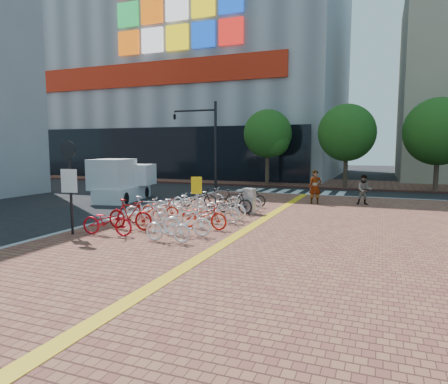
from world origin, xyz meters
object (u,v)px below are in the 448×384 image
at_px(bike_10, 204,215).
at_px(bike_1, 130,215).
at_px(bike_7, 209,196).
at_px(traffic_light_pole, 196,131).
at_px(box_truck, 122,181).
at_px(bike_2, 146,210).
at_px(notice_sign, 69,176).
at_px(bike_12, 225,207).
at_px(pedestrian_b, 364,190).
at_px(utility_box, 249,201).
at_px(bike_14, 245,200).
at_px(yellow_sign, 197,189).
at_px(bike_11, 217,210).
at_px(bike_5, 189,200).
at_px(bike_4, 174,204).
at_px(bike_15, 250,197).
at_px(bike_8, 168,228).
at_px(bike_0, 107,221).
at_px(bike_3, 160,209).
at_px(pedestrian_a, 315,187).
at_px(bike_6, 198,197).
at_px(bike_9, 187,221).

bearing_deg(bike_10, bike_1, 120.24).
height_order(bike_7, bike_10, bike_10).
bearing_deg(traffic_light_pole, box_truck, -123.85).
height_order(bike_2, traffic_light_pole, traffic_light_pole).
height_order(bike_7, notice_sign, notice_sign).
height_order(bike_12, pedestrian_b, pedestrian_b).
height_order(bike_2, utility_box, utility_box).
bearing_deg(bike_12, bike_7, 40.64).
distance_m(bike_14, yellow_sign, 2.73).
height_order(bike_2, bike_11, bike_2).
xyz_separation_m(bike_7, notice_sign, (-1.45, -8.48, 1.57)).
xyz_separation_m(bike_5, bike_14, (2.45, 1.01, 0.01)).
distance_m(bike_7, traffic_light_pole, 6.61).
bearing_deg(pedestrian_b, traffic_light_pole, 162.72).
relative_size(bike_2, bike_4, 0.98).
xyz_separation_m(bike_4, box_truck, (-5.71, 4.13, 0.52)).
distance_m(yellow_sign, box_truck, 7.85).
relative_size(bike_10, bike_11, 1.00).
distance_m(bike_5, yellow_sign, 1.70).
height_order(bike_14, bike_15, bike_14).
relative_size(bike_8, box_truck, 0.35).
bearing_deg(bike_14, yellow_sign, 141.70).
height_order(bike_8, bike_15, bike_15).
distance_m(bike_8, traffic_light_pole, 14.38).
height_order(bike_0, bike_3, bike_0).
bearing_deg(bike_1, bike_5, -0.24).
bearing_deg(bike_14, pedestrian_a, -42.90).
relative_size(bike_2, bike_10, 0.96).
relative_size(pedestrian_a, traffic_light_pole, 0.30).
bearing_deg(bike_0, box_truck, 25.87).
height_order(bike_11, pedestrian_b, pedestrian_b).
xyz_separation_m(bike_3, traffic_light_pole, (-2.84, 9.50, 3.62)).
relative_size(bike_6, traffic_light_pole, 0.32).
bearing_deg(bike_1, pedestrian_a, -29.43).
distance_m(bike_9, utility_box, 5.26).
distance_m(bike_5, bike_8, 6.33).
height_order(bike_6, pedestrian_b, pedestrian_b).
bearing_deg(bike_8, yellow_sign, 12.46).
bearing_deg(bike_9, bike_15, -8.48).
distance_m(bike_4, bike_11, 2.66).
height_order(bike_11, notice_sign, notice_sign).
bearing_deg(bike_7, bike_1, -175.24).
bearing_deg(bike_6, bike_8, -173.28).
bearing_deg(bike_9, pedestrian_a, -25.57).
height_order(bike_2, bike_6, bike_2).
height_order(bike_3, bike_10, bike_10).
bearing_deg(bike_8, bike_14, -3.94).
distance_m(bike_7, bike_15, 2.30).
bearing_deg(notice_sign, box_truck, 115.93).
distance_m(bike_6, pedestrian_b, 8.67).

